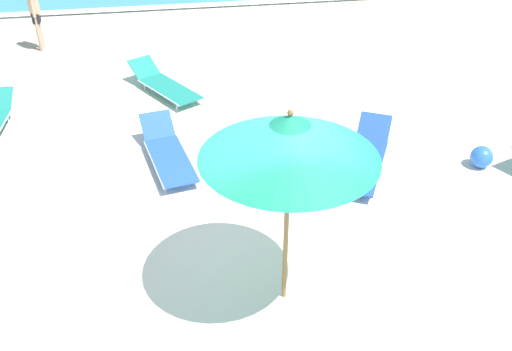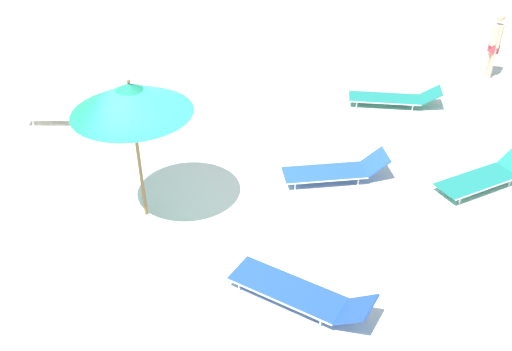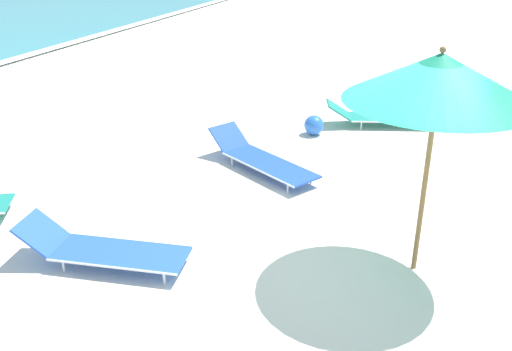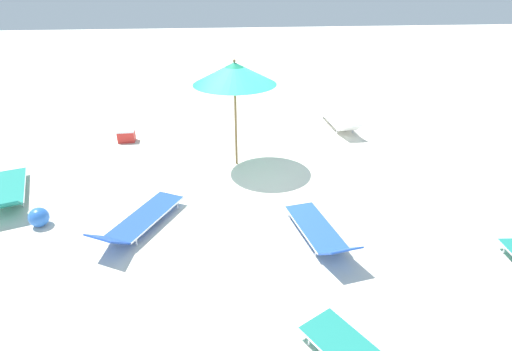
% 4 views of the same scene
% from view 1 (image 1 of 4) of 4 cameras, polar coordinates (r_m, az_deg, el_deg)
% --- Properties ---
extents(ground_plane, '(60.00, 60.00, 0.16)m').
position_cam_1_polar(ground_plane, '(8.09, -0.15, -8.83)').
color(ground_plane, silver).
extents(beach_umbrella, '(2.01, 2.01, 2.68)m').
position_cam_1_polar(beach_umbrella, '(6.11, 3.38, 3.79)').
color(beach_umbrella, olive).
rests_on(beach_umbrella, ground_plane).
extents(sun_lounger_beside_umbrella, '(1.58, 2.26, 0.52)m').
position_cam_1_polar(sun_lounger_beside_umbrella, '(10.03, 10.92, 1.85)').
color(sun_lounger_beside_umbrella, blue).
rests_on(sun_lounger_beside_umbrella, ground_plane).
extents(sun_lounger_near_water_left, '(0.98, 2.14, 0.53)m').
position_cam_1_polar(sun_lounger_near_water_left, '(10.10, -8.84, 2.33)').
color(sun_lounger_near_water_left, blue).
rests_on(sun_lounger_near_water_left, ground_plane).
extents(sun_lounger_mid_beach_pair_a, '(1.59, 2.13, 0.50)m').
position_cam_1_polar(sun_lounger_mid_beach_pair_a, '(12.70, -9.19, 9.03)').
color(sun_lounger_mid_beach_pair_a, '#1E8475').
rests_on(sun_lounger_mid_beach_pair_a, ground_plane).
extents(beachgoer_wading_adult, '(0.27, 0.45, 1.76)m').
position_cam_1_polar(beachgoer_wading_adult, '(15.72, -21.26, 15.12)').
color(beachgoer_wading_adult, tan).
rests_on(beachgoer_wading_adult, ground_plane).
extents(beach_ball, '(0.39, 0.39, 0.39)m').
position_cam_1_polar(beach_ball, '(10.62, 21.62, 1.73)').
color(beach_ball, blue).
rests_on(beach_ball, ground_plane).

